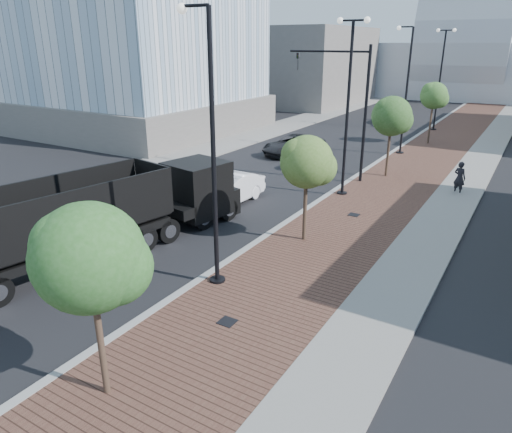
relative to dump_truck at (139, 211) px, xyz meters
The scene contains 23 objects.
sidewalk 29.71m from the dump_truck, 74.43° to the left, with size 7.00×140.00×0.12m, color #4C2D23.
concrete_strip 30.55m from the dump_truck, 69.54° to the left, with size 2.40×140.00×0.13m, color slate.
curb 28.97m from the dump_truck, 81.12° to the left, with size 0.30×140.00×0.14m, color gray.
west_sidewalk 29.87m from the dump_truck, 106.61° to the left, with size 4.00×140.00×0.12m, color slate.
dump_truck is the anchor object (origin of this frame).
white_sedan 6.15m from the dump_truck, 86.11° to the left, with size 1.67×4.80×1.58m, color white.
dark_car_mid 18.41m from the dump_truck, 95.93° to the left, with size 2.45×5.32×1.48m, color black.
dark_car_far 36.37m from the dump_truck, 89.08° to the left, with size 2.19×5.38×1.56m, color black.
pedestrian 17.77m from the dump_truck, 53.42° to the left, with size 0.69×0.45×1.89m, color black.
streetlight_1 5.93m from the dump_truck, 15.84° to the right, with size 1.44×0.56×9.21m.
streetlight_2 12.23m from the dump_truck, 64.43° to the left, with size 1.72×0.56×9.28m.
streetlight_3 23.32m from the dump_truck, 77.63° to the left, with size 1.44×0.56×9.21m.
streetlight_4 35.13m from the dump_truck, 81.66° to the left, with size 1.72×0.56×9.28m.
traffic_mast 14.66m from the dump_truck, 72.95° to the left, with size 5.09×0.20×8.00m.
tree_0 9.86m from the dump_truck, 50.36° to the right, with size 2.51×2.49×4.96m.
tree_1 7.41m from the dump_truck, 30.61° to the left, with size 2.26×2.19×4.62m.
tree_2 16.95m from the dump_truck, 68.62° to the left, with size 2.47×2.43×5.09m.
tree_3 28.41m from the dump_truck, 77.51° to the left, with size 2.25×2.17×5.11m.
tower_podium 28.38m from the dump_truck, 133.48° to the left, with size 19.00×19.00×3.00m, color #645F5A.
convention_center 73.78m from the dump_truck, 88.08° to the left, with size 50.00×30.00×50.00m.
commercial_block_nw 51.14m from the dump_truck, 107.72° to the left, with size 14.00×20.00×10.00m, color #68635D.
utility_cover_1 7.77m from the dump_truck, 26.38° to the right, with size 0.50×0.50×0.02m, color black.
utility_cover_2 10.32m from the dump_truck, 47.87° to the left, with size 0.50×0.50×0.02m, color black.
Camera 1 is at (9.48, -2.00, 8.11)m, focal length 32.87 mm.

